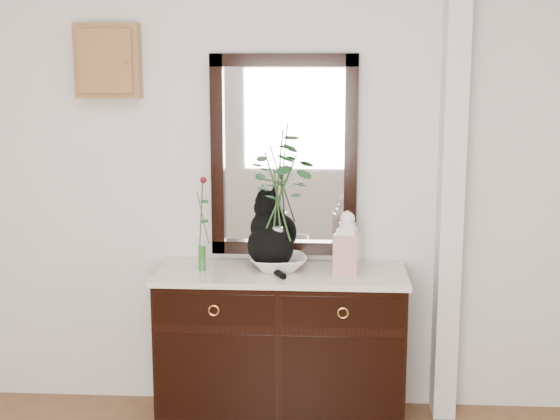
# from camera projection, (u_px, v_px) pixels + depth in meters

# --- Properties ---
(wall_back) EXTENTS (3.60, 0.04, 2.70)m
(wall_back) POSITION_uv_depth(u_px,v_px,m) (266.00, 172.00, 4.30)
(wall_back) COLOR silver
(wall_back) RESTS_ON ground
(pilaster) EXTENTS (0.12, 0.20, 2.70)m
(pilaster) POSITION_uv_depth(u_px,v_px,m) (451.00, 175.00, 4.16)
(pilaster) COLOR silver
(pilaster) RESTS_ON ground
(sideboard) EXTENTS (1.33, 0.52, 0.82)m
(sideboard) POSITION_uv_depth(u_px,v_px,m) (281.00, 339.00, 4.21)
(sideboard) COLOR black
(sideboard) RESTS_ON ground
(wall_mirror) EXTENTS (0.80, 0.06, 1.10)m
(wall_mirror) POSITION_uv_depth(u_px,v_px,m) (284.00, 156.00, 4.26)
(wall_mirror) COLOR black
(wall_mirror) RESTS_ON wall_back
(key_cabinet) EXTENTS (0.35, 0.10, 0.40)m
(key_cabinet) POSITION_uv_depth(u_px,v_px,m) (108.00, 61.00, 4.20)
(key_cabinet) COLOR brown
(key_cabinet) RESTS_ON wall_back
(cat) EXTENTS (0.39, 0.42, 0.39)m
(cat) POSITION_uv_depth(u_px,v_px,m) (270.00, 232.00, 4.18)
(cat) COLOR black
(cat) RESTS_ON sideboard
(lotus_bowl) EXTENTS (0.35, 0.35, 0.08)m
(lotus_bowl) POSITION_uv_depth(u_px,v_px,m) (278.00, 263.00, 4.16)
(lotus_bowl) COLOR white
(lotus_bowl) RESTS_ON sideboard
(vase_branches) EXTENTS (0.40, 0.40, 0.74)m
(vase_branches) POSITION_uv_depth(u_px,v_px,m) (278.00, 198.00, 4.10)
(vase_branches) COLOR silver
(vase_branches) RESTS_ON lotus_bowl
(bud_vase_rose) EXTENTS (0.08, 0.08, 0.51)m
(bud_vase_rose) POSITION_uv_depth(u_px,v_px,m) (201.00, 223.00, 4.11)
(bud_vase_rose) COLOR #2F662B
(bud_vase_rose) RESTS_ON sideboard
(ginger_jar) EXTENTS (0.15, 0.15, 0.34)m
(ginger_jar) POSITION_uv_depth(u_px,v_px,m) (347.00, 242.00, 4.06)
(ginger_jar) COLOR white
(ginger_jar) RESTS_ON sideboard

